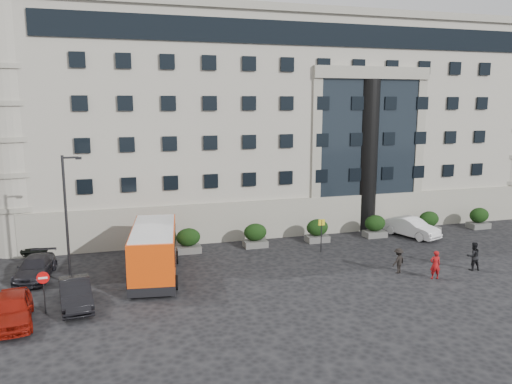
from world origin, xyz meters
TOP-DOWN VIEW (x-y plane):
  - ground at (0.00, 0.00)m, footprint 120.00×120.00m
  - civic_building at (6.00, 22.00)m, footprint 44.00×24.00m
  - entrance_column at (12.00, 10.30)m, footprint 1.80×1.80m
  - hedge_a at (-4.00, 7.80)m, footprint 1.80×1.26m
  - hedge_b at (1.20, 7.80)m, footprint 1.80×1.26m
  - hedge_c at (6.40, 7.80)m, footprint 1.80×1.26m
  - hedge_d at (11.60, 7.80)m, footprint 1.80×1.26m
  - hedge_e at (16.80, 7.80)m, footprint 1.80×1.26m
  - hedge_f at (22.00, 7.80)m, footprint 1.80×1.26m
  - street_lamp at (-11.94, 3.00)m, footprint 1.16×0.18m
  - bus_stop_sign at (5.50, 5.00)m, footprint 0.50×0.08m
  - no_entry_sign at (-13.00, -1.04)m, footprint 0.64×0.16m
  - minibus at (-6.91, 3.10)m, footprint 3.76×8.12m
  - red_truck at (-12.14, 15.00)m, footprint 3.21×6.08m
  - parked_car_a at (-14.41, -1.90)m, footprint 2.37×4.81m
  - parked_car_b at (-11.50, -0.47)m, footprint 2.12×4.70m
  - parked_car_c at (-14.22, 5.01)m, footprint 2.52×4.93m
  - parked_car_d at (-15.00, 11.57)m, footprint 2.33×4.56m
  - white_taxi at (14.55, 7.00)m, footprint 3.27×5.14m
  - pedestrian_a at (10.10, -2.31)m, footprint 0.75×0.58m
  - pedestrian_b at (13.59, -1.58)m, footprint 1.03×0.86m
  - pedestrian_c at (8.47, -0.69)m, footprint 1.24×1.01m

SIDE VIEW (x-z plane):
  - ground at x=0.00m, z-range 0.00..0.00m
  - parked_car_d at x=-15.00m, z-range 0.00..1.23m
  - parked_car_c at x=-14.22m, z-range 0.00..1.37m
  - parked_car_b at x=-11.50m, z-range 0.00..1.50m
  - parked_car_a at x=-14.41m, z-range 0.00..1.58m
  - white_taxi at x=14.55m, z-range 0.00..1.60m
  - pedestrian_c at x=8.47m, z-range 0.00..1.68m
  - pedestrian_a at x=10.10m, z-range 0.00..1.84m
  - hedge_a at x=-4.00m, z-range 0.01..1.85m
  - hedge_b at x=1.20m, z-range 0.01..1.85m
  - hedge_c at x=6.40m, z-range 0.01..1.85m
  - hedge_d at x=11.60m, z-range 0.01..1.85m
  - hedge_e at x=16.80m, z-range 0.01..1.85m
  - hedge_f at x=22.00m, z-range 0.01..1.85m
  - pedestrian_b at x=13.59m, z-range 0.00..1.92m
  - red_truck at x=-12.14m, z-range 0.04..3.19m
  - no_entry_sign at x=-13.00m, z-range 0.49..2.81m
  - bus_stop_sign at x=5.50m, z-range 0.47..2.99m
  - minibus at x=-6.91m, z-range 0.16..3.43m
  - street_lamp at x=-11.94m, z-range 0.37..8.37m
  - entrance_column at x=12.00m, z-range 0.00..13.00m
  - civic_building at x=6.00m, z-range 0.00..18.00m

